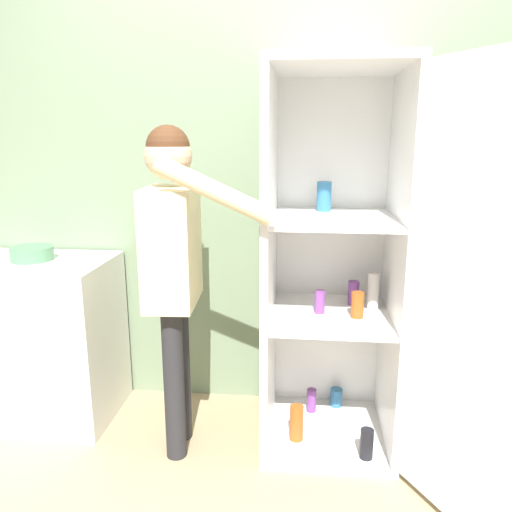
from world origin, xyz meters
The scene contains 5 objects.
wall_back centered at (0.00, 0.98, 1.27)m, with size 7.00×0.06×2.55m.
refrigerator centered at (0.39, 0.52, 0.91)m, with size 0.99×1.21×1.84m.
person centered at (-0.45, 0.43, 1.01)m, with size 0.61×0.51×1.57m.
counter centered at (-1.27, 0.65, 0.44)m, with size 0.78×0.55×0.88m.
bowl centered at (-1.28, 0.67, 0.92)m, with size 0.22×0.22×0.07m.
Camera 1 is at (0.15, -1.74, 1.52)m, focal length 35.00 mm.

